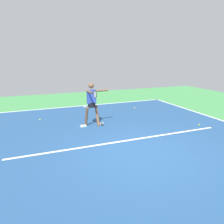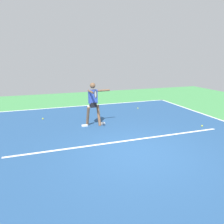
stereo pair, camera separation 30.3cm
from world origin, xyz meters
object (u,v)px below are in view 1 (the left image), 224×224
at_px(tennis_ball_near_service_line, 199,125).
at_px(tennis_ball_by_sideline, 134,108).
at_px(tennis_player, 92,102).
at_px(tennis_ball_centre_court, 40,120).

distance_m(tennis_ball_near_service_line, tennis_ball_by_sideline, 3.78).
bearing_deg(tennis_ball_near_service_line, tennis_player, -21.22).
relative_size(tennis_ball_near_service_line, tennis_ball_by_sideline, 1.00).
height_order(tennis_ball_centre_court, tennis_ball_by_sideline, same).
height_order(tennis_ball_near_service_line, tennis_ball_centre_court, same).
bearing_deg(tennis_ball_centre_court, tennis_ball_near_service_line, 152.09).
xyz_separation_m(tennis_ball_near_service_line, tennis_ball_centre_court, (6.03, -3.19, 0.00)).
xyz_separation_m(tennis_player, tennis_ball_by_sideline, (-2.97, -2.03, -0.97)).
distance_m(tennis_player, tennis_ball_by_sideline, 3.73).
bearing_deg(tennis_player, tennis_ball_centre_court, -42.45).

